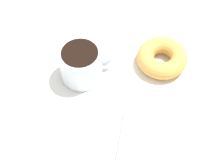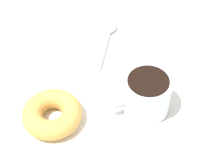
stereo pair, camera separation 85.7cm
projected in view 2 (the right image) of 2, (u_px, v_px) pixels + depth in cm
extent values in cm
cube|color=beige|center=(111.00, 91.00, 70.94)|extent=(120.00, 120.00, 2.00)
cube|color=white|center=(112.00, 92.00, 69.33)|extent=(36.25, 36.25, 0.30)
cylinder|color=silver|center=(147.00, 94.00, 64.18)|extent=(8.23, 8.23, 6.95)
cylinder|color=black|center=(148.00, 82.00, 61.72)|extent=(7.03, 7.03, 0.60)
torus|color=silver|center=(122.00, 101.00, 63.29)|extent=(3.04, 4.65, 4.79)
torus|color=gold|center=(52.00, 114.00, 63.59)|extent=(10.24, 10.24, 3.48)
ellipsoid|color=#B7B2A8|center=(111.00, 27.00, 80.44)|extent=(3.62, 2.43, 0.90)
cylinder|color=#B7B2A8|center=(105.00, 50.00, 76.15)|extent=(11.35, 0.64, 0.56)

